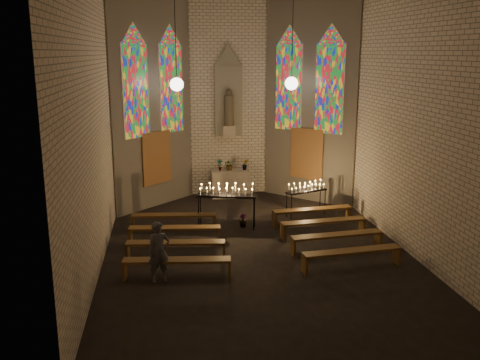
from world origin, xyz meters
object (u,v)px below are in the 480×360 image
object	(u,v)px
altar	(230,184)
aisle_flower_pot	(243,221)
votive_stand_left	(227,192)
votive_stand_right	(306,189)
visitor	(159,252)

from	to	relation	value
altar	aisle_flower_pot	distance (m)	3.55
altar	votive_stand_left	xyz separation A→B (m)	(-0.55, -3.57, 0.62)
aisle_flower_pot	votive_stand_right	distance (m)	2.49
votive_stand_left	visitor	distance (m)	4.16
votive_stand_left	visitor	xyz separation A→B (m)	(-2.00, -3.62, -0.40)
altar	aisle_flower_pot	xyz separation A→B (m)	(-0.05, -3.53, -0.30)
votive_stand_left	altar	bearing A→B (deg)	94.91
aisle_flower_pot	votive_stand_right	bearing A→B (deg)	22.00
votive_stand_right	visitor	bearing A→B (deg)	-156.98
altar	votive_stand_left	distance (m)	3.66
altar	votive_stand_right	distance (m)	3.44
visitor	votive_stand_right	bearing A→B (deg)	28.22
aisle_flower_pot	visitor	size ratio (longest dim) A/B	0.28
votive_stand_left	visitor	bearing A→B (deg)	-105.21
aisle_flower_pot	visitor	world-z (taller)	visitor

